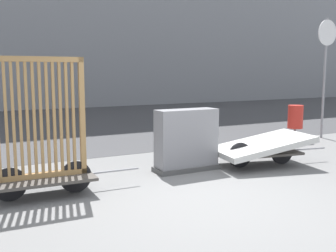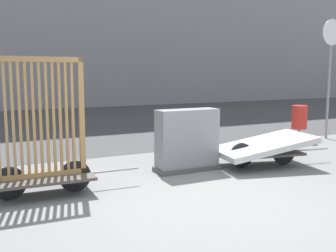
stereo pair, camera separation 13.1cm
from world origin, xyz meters
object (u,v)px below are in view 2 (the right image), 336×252
(bike_cart_with_mattress, at_px, (263,147))
(bike_cart_with_bedframe, at_px, (42,147))
(trash_bin, at_px, (299,117))
(sign_post, at_px, (330,60))
(utility_cabinet, at_px, (187,143))

(bike_cart_with_mattress, bearing_deg, bike_cart_with_bedframe, -170.56)
(bike_cart_with_bedframe, bearing_deg, bike_cart_with_mattress, 1.67)
(trash_bin, bearing_deg, bike_cart_with_mattress, -146.51)
(bike_cart_with_bedframe, bearing_deg, sign_post, 14.46)
(bike_cart_with_mattress, xyz_separation_m, sign_post, (3.39, 1.62, 1.62))
(sign_post, bearing_deg, bike_cart_with_bedframe, -167.22)
(bike_cart_with_bedframe, height_order, sign_post, sign_post)
(bike_cart_with_mattress, bearing_deg, utility_cabinet, 175.40)
(bike_cart_with_bedframe, distance_m, trash_bin, 6.43)
(utility_cabinet, xyz_separation_m, sign_post, (4.74, 1.28, 1.48))
(bike_cart_with_mattress, bearing_deg, sign_post, 35.00)
(bike_cart_with_mattress, xyz_separation_m, trash_bin, (2.46, 1.63, 0.23))
(utility_cabinet, height_order, trash_bin, utility_cabinet)
(utility_cabinet, bearing_deg, bike_cart_with_mattress, -14.04)
(utility_cabinet, bearing_deg, sign_post, 15.15)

